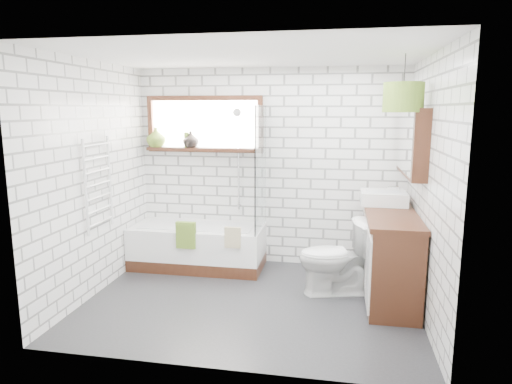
% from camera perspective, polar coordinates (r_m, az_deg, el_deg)
% --- Properties ---
extents(floor, '(3.40, 2.60, 0.01)m').
position_cam_1_polar(floor, '(4.94, -0.71, -13.51)').
color(floor, black).
rests_on(floor, ground).
extents(ceiling, '(3.40, 2.60, 0.01)m').
position_cam_1_polar(ceiling, '(4.55, -0.78, 16.82)').
color(ceiling, white).
rests_on(ceiling, ground).
extents(wall_back, '(3.40, 0.01, 2.50)m').
position_cam_1_polar(wall_back, '(5.85, 1.73, 3.04)').
color(wall_back, white).
rests_on(wall_back, ground).
extents(wall_front, '(3.40, 0.01, 2.50)m').
position_cam_1_polar(wall_front, '(3.33, -5.09, -2.56)').
color(wall_front, white).
rests_on(wall_front, ground).
extents(wall_left, '(0.01, 2.60, 2.50)m').
position_cam_1_polar(wall_left, '(5.18, -19.58, 1.50)').
color(wall_left, white).
rests_on(wall_left, ground).
extents(wall_right, '(0.01, 2.60, 2.50)m').
position_cam_1_polar(wall_right, '(4.57, 20.73, 0.32)').
color(wall_right, white).
rests_on(wall_right, ground).
extents(window, '(1.52, 0.16, 0.68)m').
position_cam_1_polar(window, '(5.95, -6.51, 8.42)').
color(window, black).
rests_on(window, wall_back).
extents(towel_radiator, '(0.06, 0.52, 1.00)m').
position_cam_1_polar(towel_radiator, '(5.17, -19.12, 0.95)').
color(towel_radiator, white).
rests_on(towel_radiator, wall_left).
extents(mirror_cabinet, '(0.16, 1.20, 0.70)m').
position_cam_1_polar(mirror_cabinet, '(5.10, 18.90, 5.94)').
color(mirror_cabinet, black).
rests_on(mirror_cabinet, wall_right).
extents(shower_riser, '(0.02, 0.02, 1.30)m').
position_cam_1_polar(shower_riser, '(5.87, -2.20, 4.05)').
color(shower_riser, silver).
rests_on(shower_riser, wall_back).
extents(bathtub, '(1.65, 0.73, 0.54)m').
position_cam_1_polar(bathtub, '(5.90, -7.25, -6.75)').
color(bathtub, white).
rests_on(bathtub, floor).
extents(shower_screen, '(0.02, 0.72, 1.50)m').
position_cam_1_polar(shower_screen, '(5.49, 0.57, 2.94)').
color(shower_screen, white).
rests_on(shower_screen, bathtub).
extents(towel_green, '(0.24, 0.06, 0.32)m').
position_cam_1_polar(towel_green, '(5.51, -8.74, -5.34)').
color(towel_green, '#537222').
rests_on(towel_green, bathtub).
extents(towel_beige, '(0.19, 0.05, 0.25)m').
position_cam_1_polar(towel_beige, '(5.35, -2.93, -5.70)').
color(towel_beige, tan).
rests_on(towel_beige, bathtub).
extents(vanity, '(0.52, 1.62, 0.93)m').
position_cam_1_polar(vanity, '(5.17, 16.32, -7.26)').
color(vanity, black).
rests_on(vanity, floor).
extents(basin, '(0.50, 0.44, 0.15)m').
position_cam_1_polar(basin, '(5.36, 15.62, -0.69)').
color(basin, white).
rests_on(basin, vanity).
extents(tap, '(0.03, 0.03, 0.16)m').
position_cam_1_polar(tap, '(5.37, 17.35, -0.17)').
color(tap, silver).
rests_on(tap, vanity).
extents(toilet, '(0.65, 0.89, 0.82)m').
position_cam_1_polar(toilet, '(5.07, 10.01, -8.02)').
color(toilet, white).
rests_on(toilet, floor).
extents(vase_olive, '(0.28, 0.28, 0.26)m').
position_cam_1_polar(vase_olive, '(6.15, -12.40, 6.51)').
color(vase_olive, '#5A7724').
rests_on(vase_olive, window).
extents(vase_dark, '(0.21, 0.21, 0.21)m').
position_cam_1_polar(vase_dark, '(5.99, -8.16, 6.34)').
color(vase_dark, black).
rests_on(vase_dark, window).
extents(bottle, '(0.07, 0.07, 0.20)m').
position_cam_1_polar(bottle, '(6.01, -8.67, 6.27)').
color(bottle, '#5A7724').
rests_on(bottle, window).
extents(pendant, '(0.38, 0.38, 0.28)m').
position_cam_1_polar(pendant, '(4.60, 17.94, 11.20)').
color(pendant, '#537222').
rests_on(pendant, ceiling).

